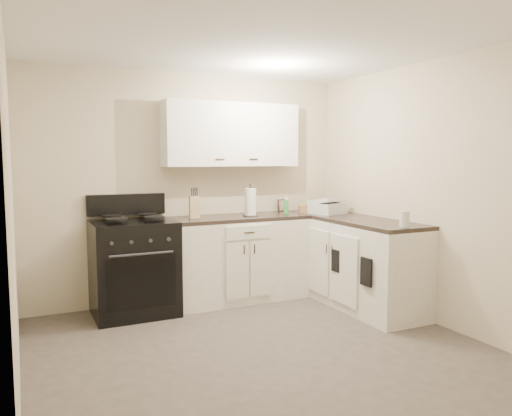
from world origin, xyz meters
name	(u,v)px	position (x,y,z in m)	size (l,w,h in m)	color
floor	(263,352)	(0.00, 0.00, 0.00)	(3.60, 3.60, 0.00)	#473F38
ceiling	(264,38)	(0.00, 0.00, 2.50)	(3.60, 3.60, 0.00)	white
wall_back	(191,188)	(0.00, 1.80, 1.25)	(3.60, 3.60, 0.00)	beige
wall_right	(433,193)	(1.80, 0.00, 1.25)	(3.60, 3.60, 0.00)	beige
wall_left	(11,210)	(-1.80, 0.00, 1.25)	(3.60, 3.60, 0.00)	beige
wall_front	(434,228)	(0.00, -1.80, 1.25)	(3.60, 3.60, 0.00)	beige
base_cabinets_back	(237,260)	(0.43, 1.50, 0.45)	(1.55, 0.60, 0.90)	white
base_cabinets_right	(351,262)	(1.50, 0.85, 0.45)	(0.60, 1.90, 0.90)	white
countertop_back	(237,218)	(0.43, 1.50, 0.92)	(1.55, 0.60, 0.04)	black
countertop_right	(352,219)	(1.50, 0.85, 0.92)	(0.60, 1.90, 0.04)	black
upper_cabinets	(231,135)	(0.43, 1.65, 1.84)	(1.55, 0.30, 0.70)	white
stove	(134,269)	(-0.73, 1.48, 0.46)	(0.81, 0.69, 0.98)	black
knife_block	(194,207)	(-0.05, 1.54, 1.06)	(0.11, 0.10, 0.24)	tan
paper_towel	(250,202)	(0.57, 1.45, 1.09)	(0.13, 0.13, 0.31)	white
soap_bottle	(286,207)	(1.03, 1.47, 1.02)	(0.05, 0.05, 0.16)	green
picture_frame	(282,205)	(1.12, 1.74, 1.01)	(0.11, 0.02, 0.14)	black
wicker_basket	(311,209)	(1.36, 1.47, 0.99)	(0.27, 0.18, 0.09)	#A98250
countertop_grill	(327,208)	(1.47, 1.27, 1.00)	(0.34, 0.32, 0.12)	silver
glass_jar	(405,219)	(1.46, 0.00, 1.02)	(0.09, 0.09, 0.15)	silver
oven_mitt_near	(366,272)	(1.18, 0.18, 0.51)	(0.02, 0.15, 0.27)	black
oven_mitt_far	(336,261)	(1.18, 0.68, 0.52)	(0.02, 0.13, 0.23)	black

